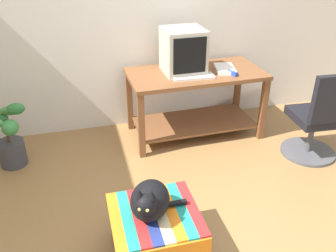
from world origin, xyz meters
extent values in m
cube|color=silver|center=(0.00, 2.05, 1.30)|extent=(8.00, 0.10, 2.60)
cube|color=brown|center=(-0.17, 1.29, 0.33)|extent=(0.06, 0.06, 0.66)
cube|color=brown|center=(1.11, 1.32, 0.33)|extent=(0.06, 0.06, 0.66)
cube|color=brown|center=(1.09, 1.91, 0.33)|extent=(0.06, 0.06, 0.66)
cube|color=brown|center=(-0.18, 1.88, 0.33)|extent=(0.06, 0.06, 0.66)
cube|color=brown|center=(0.46, 1.60, 0.13)|extent=(1.26, 0.60, 0.02)
cube|color=brown|center=(0.46, 1.60, 0.68)|extent=(1.37, 0.70, 0.04)
cube|color=#BCB7A8|center=(0.33, 1.63, 0.71)|extent=(0.28, 0.27, 0.02)
cube|color=#BCB7A8|center=(0.33, 1.63, 0.92)|extent=(0.40, 0.39, 0.43)
cube|color=black|center=(0.34, 1.44, 0.93)|extent=(0.32, 0.02, 0.34)
cube|color=beige|center=(0.38, 1.45, 0.71)|extent=(0.41, 0.17, 0.02)
cube|color=white|center=(0.75, 1.56, 0.72)|extent=(0.24, 0.31, 0.04)
cube|color=#7A664C|center=(-0.32, 0.09, 0.17)|extent=(0.54, 0.50, 0.34)
cube|color=orange|center=(-0.57, 0.09, 0.35)|extent=(0.07, 0.54, 0.02)
cube|color=#1E897A|center=(-0.49, 0.09, 0.35)|extent=(0.07, 0.54, 0.02)
cube|color=#AD2323|center=(-0.42, 0.09, 0.35)|extent=(0.07, 0.54, 0.02)
cube|color=navy|center=(-0.35, 0.09, 0.35)|extent=(0.07, 0.54, 0.02)
cube|color=beige|center=(-0.28, 0.09, 0.35)|extent=(0.07, 0.54, 0.02)
cube|color=orange|center=(-0.21, 0.09, 0.35)|extent=(0.07, 0.54, 0.02)
cube|color=#1E897A|center=(-0.14, 0.09, 0.35)|extent=(0.07, 0.54, 0.02)
cube|color=#AD2323|center=(-0.07, 0.09, 0.35)|extent=(0.07, 0.54, 0.02)
ellipsoid|color=black|center=(-0.35, 0.08, 0.48)|extent=(0.35, 0.38, 0.23)
sphere|color=black|center=(-0.39, -0.02, 0.54)|extent=(0.13, 0.13, 0.13)
cylinder|color=black|center=(-0.22, 0.12, 0.38)|extent=(0.24, 0.04, 0.04)
cone|color=black|center=(-0.43, -0.01, 0.62)|extent=(0.05, 0.05, 0.06)
cone|color=black|center=(-0.36, -0.04, 0.62)|extent=(0.05, 0.05, 0.06)
sphere|color=#C6D151|center=(-0.44, -0.06, 0.55)|extent=(0.02, 0.02, 0.02)
sphere|color=#C6D151|center=(-0.39, -0.08, 0.55)|extent=(0.02, 0.02, 0.02)
cylinder|color=#3D3D42|center=(-1.37, 1.47, 0.12)|extent=(0.24, 0.24, 0.25)
cylinder|color=brown|center=(-1.37, 1.47, 0.32)|extent=(0.03, 0.03, 0.14)
ellipsoid|color=#2D7033|center=(-1.25, 1.46, 0.57)|extent=(0.15, 0.08, 0.11)
ellipsoid|color=#4C8E42|center=(-1.31, 1.58, 0.51)|extent=(0.21, 0.09, 0.09)
ellipsoid|color=#38843D|center=(-1.31, 1.36, 0.45)|extent=(0.14, 0.16, 0.14)
cylinder|color=#4C4C51|center=(1.43, 0.93, 0.01)|extent=(0.52, 0.52, 0.03)
cylinder|color=#4C4C51|center=(1.43, 0.93, 0.20)|extent=(0.05, 0.05, 0.34)
cube|color=black|center=(1.43, 0.93, 0.41)|extent=(0.45, 0.45, 0.08)
cube|color=black|center=(1.42, 0.74, 0.67)|extent=(0.38, 0.08, 0.44)
cube|color=#2342B7|center=(0.77, 1.42, 0.72)|extent=(0.08, 0.11, 0.04)
camera|label=1|loc=(-0.68, -1.62, 1.96)|focal=38.40mm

